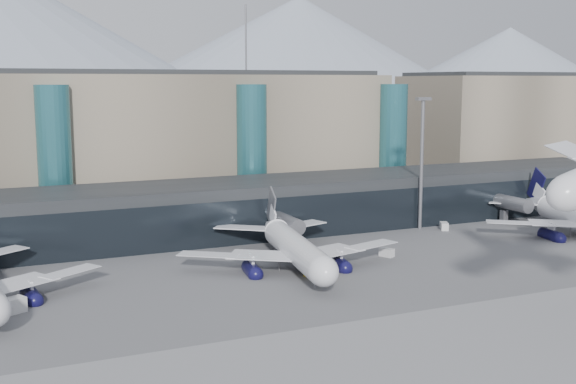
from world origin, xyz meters
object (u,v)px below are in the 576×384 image
object	(u,v)px
jet_parked_mid	(291,237)
veh_a	(11,306)
veh_d	(444,226)
jet_parked_right	(575,209)
veh_c	(313,262)
veh_g	(387,252)
veh_h	(317,268)
lightmast_mid	(422,156)

from	to	relation	value
jet_parked_mid	veh_a	xyz separation A→B (m)	(-41.58, -7.26, -3.60)
jet_parked_mid	veh_d	bearing A→B (deg)	-62.19
jet_parked_right	veh_c	bearing A→B (deg)	104.55
veh_g	veh_h	world-z (taller)	veh_h
veh_c	veh_d	size ratio (longest dim) A/B	1.55
lightmast_mid	veh_c	bearing A→B (deg)	-149.94
jet_parked_right	veh_c	size ratio (longest dim) A/B	9.81
veh_h	jet_parked_mid	bearing A→B (deg)	82.69
jet_parked_mid	veh_g	xyz separation A→B (m)	(16.84, -1.21, -3.88)
jet_parked_mid	veh_h	bearing A→B (deg)	-161.28
jet_parked_mid	veh_g	distance (m)	17.33
lightmast_mid	veh_a	size ratio (longest dim) A/B	7.55
jet_parked_right	veh_c	xyz separation A→B (m)	(-57.13, -3.45, -3.61)
jet_parked_mid	veh_h	distance (m)	7.95
veh_c	jet_parked_mid	bearing A→B (deg)	167.14
veh_h	veh_d	bearing A→B (deg)	11.34
lightmast_mid	veh_c	xyz separation A→B (m)	(-32.68, -18.91, -13.33)
veh_a	veh_h	bearing A→B (deg)	-25.27
jet_parked_right	veh_d	world-z (taller)	jet_parked_right
veh_c	veh_h	bearing A→B (deg)	-61.21
jet_parked_mid	jet_parked_right	xyz separation A→B (m)	(59.30, 0.04, 0.15)
veh_c	veh_h	world-z (taller)	veh_c
veh_d	jet_parked_mid	bearing A→B (deg)	134.90
veh_g	veh_h	xyz separation A→B (m)	(-15.70, -5.84, 0.39)
veh_g	lightmast_mid	bearing A→B (deg)	106.51
jet_parked_right	veh_a	xyz separation A→B (m)	(-100.88, -7.30, -3.74)
lightmast_mid	jet_parked_right	distance (m)	30.52
veh_a	veh_d	distance (m)	82.68
veh_g	jet_parked_mid	bearing A→B (deg)	-120.47
veh_d	jet_parked_right	bearing A→B (deg)	-95.00
jet_parked_right	jet_parked_mid	bearing A→B (deg)	101.13
veh_a	veh_c	world-z (taller)	veh_c
jet_parked_right	veh_h	distance (m)	58.70
veh_a	veh_g	bearing A→B (deg)	-19.65
jet_parked_right	veh_d	size ratio (longest dim) A/B	15.21
veh_a	veh_h	world-z (taller)	veh_h
jet_parked_mid	veh_c	distance (m)	5.32
veh_a	jet_parked_right	bearing A→B (deg)	-21.42
veh_g	veh_d	bearing A→B (deg)	96.31
jet_parked_mid	veh_d	distance (m)	40.87
jet_parked_mid	jet_parked_right	size ratio (longest dim) A/B	0.97
lightmast_mid	veh_g	world-z (taller)	lightmast_mid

